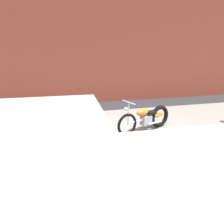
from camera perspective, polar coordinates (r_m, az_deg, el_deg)
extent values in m
plane|color=#2D2D30|center=(6.06, 6.26, -8.86)|extent=(80.00, 80.00, 0.00)
cube|color=gray|center=(7.59, 1.80, -3.28)|extent=(36.00, 3.50, 0.01)
cube|color=brown|center=(10.49, -3.31, 16.46)|extent=(36.00, 0.50, 5.08)
torus|color=black|center=(6.77, -16.68, -3.53)|extent=(0.68, 0.09, 0.68)
torus|color=black|center=(6.82, -5.75, -2.50)|extent=(0.73, 0.14, 0.73)
cylinder|color=silver|center=(6.76, -11.21, -2.81)|extent=(1.24, 0.08, 0.06)
cube|color=#99999E|center=(6.77, -10.51, -3.08)|extent=(0.32, 0.22, 0.28)
ellipsoid|color=blue|center=(6.68, -12.01, -0.92)|extent=(0.44, 0.20, 0.20)
ellipsoid|color=blue|center=(6.80, -6.18, -2.06)|extent=(0.44, 0.19, 0.10)
cube|color=black|center=(6.72, -8.91, -1.18)|extent=(0.28, 0.20, 0.08)
cylinder|color=silver|center=(6.67, -16.56, -1.01)|extent=(0.04, 0.04, 0.62)
cylinder|color=silver|center=(6.57, -16.82, 1.97)|extent=(0.04, 0.58, 0.03)
sphere|color=white|center=(6.63, -17.55, 0.41)|extent=(0.11, 0.11, 0.11)
cylinder|color=silver|center=(6.68, -8.32, -3.99)|extent=(0.55, 0.07, 0.06)
torus|color=black|center=(6.65, 3.83, -3.20)|extent=(0.67, 0.30, 0.68)
torus|color=black|center=(7.46, 11.87, -1.08)|extent=(0.73, 0.36, 0.73)
cylinder|color=silver|center=(7.03, 8.09, -1.87)|extent=(1.18, 0.46, 0.06)
cube|color=#99999E|center=(7.09, 8.57, -2.06)|extent=(0.37, 0.31, 0.28)
ellipsoid|color=orange|center=(6.90, 7.67, -0.11)|extent=(0.48, 0.32, 0.20)
ellipsoid|color=orange|center=(7.41, 11.62, -0.71)|extent=(0.47, 0.32, 0.10)
cube|color=black|center=(7.15, 9.85, -0.10)|extent=(0.33, 0.28, 0.08)
cylinder|color=silver|center=(6.57, 4.16, -0.60)|extent=(0.06, 0.06, 0.62)
cylinder|color=silver|center=(6.48, 4.23, 2.44)|extent=(0.22, 0.56, 0.03)
sphere|color=white|center=(6.46, 3.49, 0.78)|extent=(0.11, 0.11, 0.11)
cylinder|color=silver|center=(7.17, 10.77, -2.64)|extent=(0.54, 0.24, 0.06)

